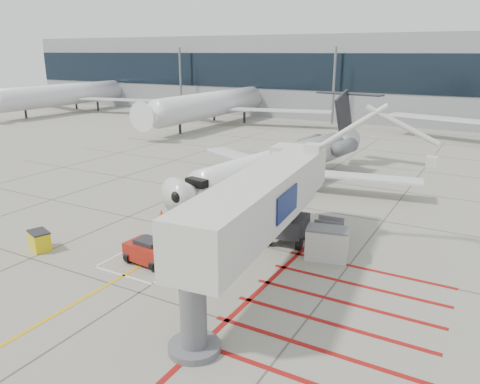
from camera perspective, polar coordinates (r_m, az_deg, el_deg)
The scene contains 12 objects.
ground_plane at distance 26.51m, azimuth -6.46°, elevation -8.46°, with size 260.00×260.00×0.00m, color gray.
regional_jet at distance 37.52m, azimuth 3.26°, elevation 5.15°, with size 22.47×28.33×7.42m, color silver, non-canonical shape.
jet_bridge at distance 22.74m, azimuth 1.70°, elevation -2.91°, with size 8.51×17.97×7.19m, color silver, non-canonical shape.
pushback_tug at distance 26.42m, azimuth -11.03°, elevation -7.01°, with size 2.53×1.58×1.48m, color #9F1B0F, non-canonical shape.
spill_bin at distance 30.06m, azimuth -23.24°, elevation -5.44°, with size 1.35×0.90×1.17m, color #DAC30C, non-canonical shape.
baggage_cart at distance 30.55m, azimuth 10.80°, elevation -4.08°, with size 1.69×1.07×1.07m, color slate, non-canonical shape.
ground_power_unit at distance 26.83m, azimuth 10.57°, elevation -6.19°, with size 2.31×1.35×1.83m, color beige, non-canonical shape.
cone_nose at distance 33.90m, azimuth -9.58°, elevation -2.46°, with size 0.32×0.32×0.44m, color #E3410B.
cone_side at distance 28.25m, azimuth 2.73°, elevation -6.10°, with size 0.40×0.40×0.56m, color orange.
terminal_glass_band at distance 75.43m, azimuth 26.86°, elevation 12.55°, with size 180.00×0.10×6.00m, color black.
bg_aircraft_a at distance 98.26m, azimuth -19.30°, elevation 12.80°, with size 36.10×40.11×12.03m, color silver, non-canonical shape.
bg_aircraft_b at distance 76.80m, azimuth -2.14°, elevation 12.72°, with size 35.16×39.06×11.72m, color silver, non-canonical shape.
Camera 1 is at (14.28, -19.29, 11.24)m, focal length 35.00 mm.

